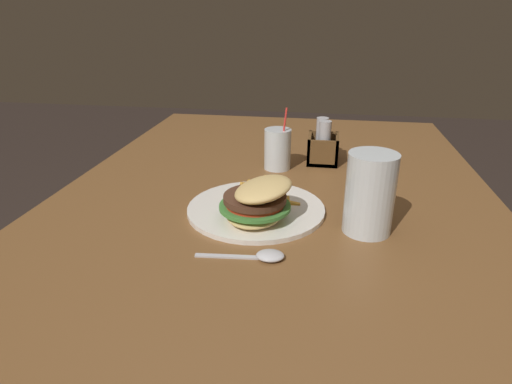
% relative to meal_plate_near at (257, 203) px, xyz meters
% --- Properties ---
extents(dining_table, '(1.50, 1.00, 0.71)m').
position_rel_meal_plate_near_xyz_m(dining_table, '(-0.12, 0.02, -0.12)').
color(dining_table, brown).
rests_on(dining_table, ground_plane).
extents(meal_plate_near, '(0.29, 0.29, 0.10)m').
position_rel_meal_plate_near_xyz_m(meal_plate_near, '(0.00, 0.00, 0.00)').
color(meal_plate_near, white).
rests_on(meal_plate_near, dining_table).
extents(beer_glass, '(0.09, 0.09, 0.16)m').
position_rel_meal_plate_near_xyz_m(beer_glass, '(0.02, 0.21, 0.04)').
color(beer_glass, silver).
rests_on(beer_glass, dining_table).
extents(juice_glass, '(0.07, 0.07, 0.16)m').
position_rel_meal_plate_near_xyz_m(juice_glass, '(-0.30, 0.01, 0.02)').
color(juice_glass, silver).
rests_on(juice_glass, dining_table).
extents(spoon, '(0.04, 0.16, 0.01)m').
position_rel_meal_plate_near_xyz_m(spoon, '(0.15, 0.04, -0.03)').
color(spoon, silver).
rests_on(spoon, dining_table).
extents(condiment_caddy, '(0.10, 0.08, 0.12)m').
position_rel_meal_plate_near_xyz_m(condiment_caddy, '(-0.37, 0.12, 0.01)').
color(condiment_caddy, brown).
rests_on(condiment_caddy, dining_table).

